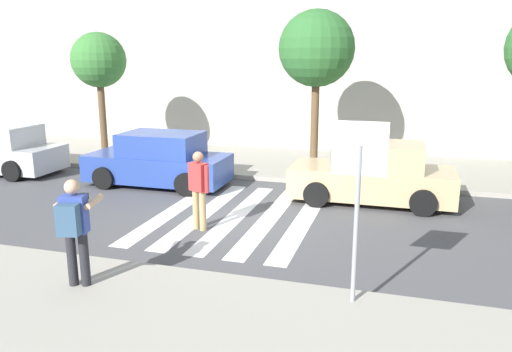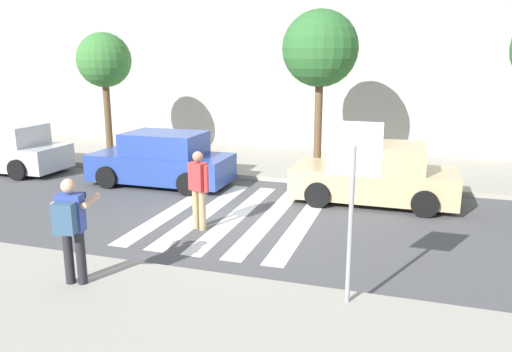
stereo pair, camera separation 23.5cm
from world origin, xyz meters
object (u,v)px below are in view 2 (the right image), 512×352
Objects in this scene: photographer_with_backpack at (71,223)px; parked_car_blue at (162,160)px; parked_car_silver at (5,149)px; street_tree_center at (320,49)px; parked_car_tan at (375,175)px; street_tree_west at (104,61)px; pedestrian_crossing at (198,186)px; stop_sign at (353,173)px.

photographer_with_backpack reaches higher than parked_car_blue.
street_tree_center is at bearing 14.65° from parked_car_silver.
street_tree_center is (2.11, 9.14, 2.71)m from photographer_with_backpack.
parked_car_tan is 10.13m from street_tree_west.
street_tree_west is at bearing 120.73° from photographer_with_backpack.
pedestrian_crossing is at bearing 79.14° from photographer_with_backpack.
photographer_with_backpack reaches higher than parked_car_tan.
parked_car_tan is at bearing 91.00° from stop_sign.
stop_sign is 13.30m from parked_car_silver.
photographer_with_backpack is 10.72m from street_tree_west.
parked_car_silver is 5.69m from parked_car_blue.
pedestrian_crossing reaches higher than parked_car_blue.
parked_car_blue is (-1.97, 6.59, -0.44)m from photographer_with_backpack.
parked_car_tan is (6.07, 0.00, 0.00)m from parked_car_blue.
parked_car_silver is (-11.86, 5.86, -1.37)m from stop_sign.
photographer_with_backpack reaches higher than pedestrian_crossing.
pedestrian_crossing is at bearing -21.27° from parked_car_silver.
street_tree_center reaches higher than parked_car_tan.
stop_sign reaches higher than pedestrian_crossing.
parked_car_silver is at bearing -180.00° from parked_car_blue.
pedestrian_crossing is 0.42× the size of parked_car_blue.
street_tree_center reaches higher than stop_sign.
stop_sign is at bearing -89.00° from parked_car_tan.
stop_sign reaches higher than parked_car_silver.
street_tree_west is at bearing 139.13° from stop_sign.
photographer_with_backpack is at bearing -100.86° from pedestrian_crossing.
parked_car_silver is 1.00× the size of parked_car_blue.
parked_car_silver is (-7.66, 6.59, -0.44)m from photographer_with_backpack.
parked_car_blue is at bearing 0.00° from parked_car_silver.
stop_sign is 0.65× the size of parked_car_silver.
street_tree_west reaches higher than photographer_with_backpack.
street_tree_west is at bearing 144.54° from parked_car_blue.
parked_car_tan is (11.76, 0.00, 0.00)m from parked_car_silver.
stop_sign is at bearing -26.29° from parked_car_silver.
stop_sign is 6.02m from parked_car_tan.
street_tree_center is at bearing 32.04° from parked_car_blue.
stop_sign is at bearing -36.44° from pedestrian_crossing.
parked_car_tan is 0.94× the size of street_tree_west.
parked_car_tan is at bearing 58.10° from photographer_with_backpack.
photographer_with_backpack reaches higher than parked_car_silver.
pedestrian_crossing is at bearing -136.92° from parked_car_tan.
stop_sign is 1.55× the size of photographer_with_backpack.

